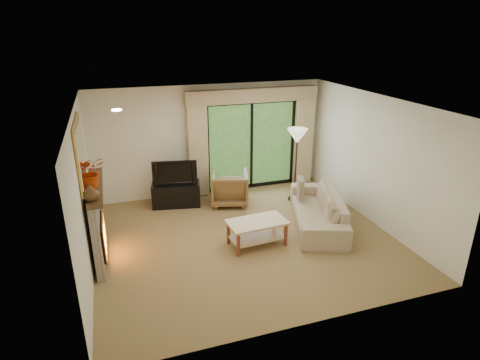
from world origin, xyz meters
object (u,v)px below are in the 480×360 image
object	(u,v)px
armchair	(229,188)
sofa	(318,209)
media_console	(176,194)
coffee_table	(257,233)

from	to	relation	value
armchair	sofa	distance (m)	2.10
media_console	sofa	size ratio (longest dim) A/B	0.46
coffee_table	sofa	bearing A→B (deg)	10.33
armchair	coffee_table	bearing A→B (deg)	104.21
sofa	armchair	bearing A→B (deg)	-117.90
armchair	coffee_table	xyz separation A→B (m)	(-0.06, -1.94, -0.14)
media_console	coffee_table	distance (m)	2.48
media_console	coffee_table	size ratio (longest dim) A/B	0.99
sofa	coffee_table	size ratio (longest dim) A/B	2.13
media_console	sofa	distance (m)	3.17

